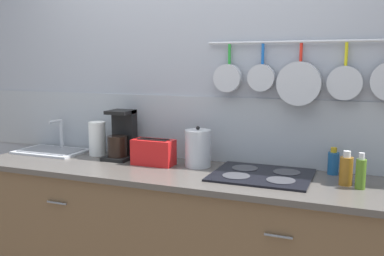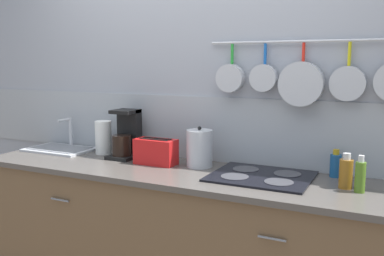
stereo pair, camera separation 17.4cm
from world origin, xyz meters
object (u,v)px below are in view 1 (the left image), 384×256
object	(u,v)px
kettle	(198,148)
coffee_maker	(122,138)
toaster	(153,152)
bottle_vinegar	(361,173)
bottle_dish_soap	(333,162)
bottle_cooking_wine	(346,170)
paper_towel_roll	(97,139)

from	to	relation	value
kettle	coffee_maker	bearing A→B (deg)	177.58
toaster	bottle_vinegar	size ratio (longest dim) A/B	1.49
kettle	bottle_dish_soap	size ratio (longest dim) A/B	1.60
kettle	toaster	bearing A→B (deg)	-167.26
bottle_cooking_wine	kettle	bearing A→B (deg)	174.18
paper_towel_roll	bottle_dish_soap	world-z (taller)	paper_towel_roll
paper_towel_roll	bottle_vinegar	distance (m)	1.75
coffee_maker	toaster	bearing A→B (deg)	-16.94
paper_towel_roll	coffee_maker	bearing A→B (deg)	-5.92
toaster	bottle_cooking_wine	size ratio (longest dim) A/B	1.53
toaster	kettle	distance (m)	0.29
bottle_vinegar	bottle_dish_soap	bearing A→B (deg)	121.04
paper_towel_roll	bottle_dish_soap	xyz separation A→B (m)	(1.59, 0.07, -0.05)
paper_towel_roll	coffee_maker	xyz separation A→B (m)	(0.21, -0.02, 0.02)
coffee_maker	bottle_cooking_wine	size ratio (longest dim) A/B	1.78
kettle	bottle_cooking_wine	distance (m)	0.89
paper_towel_roll	kettle	xyz separation A→B (m)	(0.78, -0.05, -0.00)
kettle	bottle_dish_soap	xyz separation A→B (m)	(0.81, 0.12, -0.05)
coffee_maker	kettle	size ratio (longest dim) A/B	1.29
paper_towel_roll	toaster	bearing A→B (deg)	-12.37
toaster	bottle_dish_soap	bearing A→B (deg)	9.52
toaster	kettle	size ratio (longest dim) A/B	1.11
kettle	bottle_vinegar	world-z (taller)	kettle
bottle_cooking_wine	bottle_vinegar	size ratio (longest dim) A/B	0.98
paper_towel_roll	kettle	distance (m)	0.78
paper_towel_roll	kettle	bearing A→B (deg)	-3.37
bottle_cooking_wine	bottle_vinegar	world-z (taller)	bottle_vinegar
coffee_maker	bottle_vinegar	world-z (taller)	coffee_maker
coffee_maker	bottle_dish_soap	bearing A→B (deg)	3.94
coffee_maker	kettle	bearing A→B (deg)	-2.42
bottle_cooking_wine	bottle_vinegar	xyz separation A→B (m)	(0.07, -0.04, 0.00)
kettle	bottle_cooking_wine	bearing A→B (deg)	-5.82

